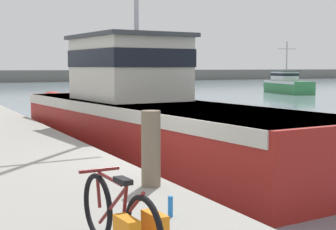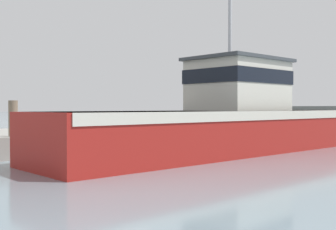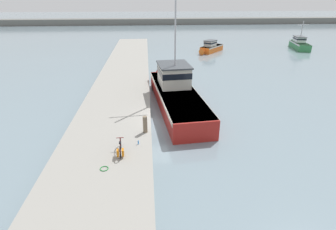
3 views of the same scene
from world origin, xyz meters
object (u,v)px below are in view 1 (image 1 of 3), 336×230
at_px(boat_red_outer, 286,84).
at_px(fishing_boat_main, 144,112).
at_px(bicycle_touring, 125,223).
at_px(mooring_post, 151,149).
at_px(boat_orange_near, 126,89).
at_px(water_bottle_on_curb, 170,206).

bearing_deg(boat_red_outer, fishing_boat_main, -122.20).
height_order(bicycle_touring, mooring_post, mooring_post).
relative_size(boat_orange_near, water_bottle_on_curb, 22.73).
relative_size(fishing_boat_main, water_bottle_on_curb, 61.15).
bearing_deg(bicycle_touring, boat_red_outer, 44.85).
height_order(boat_orange_near, mooring_post, boat_orange_near).
relative_size(bicycle_touring, mooring_post, 1.51).
bearing_deg(mooring_post, bicycle_touring, -118.81).
bearing_deg(mooring_post, water_bottle_on_curb, -105.81).
xyz_separation_m(fishing_boat_main, boat_orange_near, (8.81, 23.89, -0.41)).
height_order(boat_orange_near, boat_red_outer, boat_red_outer).
xyz_separation_m(boat_orange_near, bicycle_touring, (-12.98, -33.13, 0.26)).
height_order(fishing_boat_main, water_bottle_on_curb, fishing_boat_main).
bearing_deg(boat_red_outer, water_bottle_on_curb, -117.63).
height_order(boat_red_outer, bicycle_touring, boat_red_outer).
bearing_deg(water_bottle_on_curb, boat_orange_near, 69.51).
height_order(bicycle_touring, water_bottle_on_curb, bicycle_touring).
xyz_separation_m(fishing_boat_main, mooring_post, (-2.74, -6.64, 0.07)).
bearing_deg(fishing_boat_main, water_bottle_on_curb, -116.56).
distance_m(bicycle_touring, mooring_post, 2.97).
distance_m(fishing_boat_main, mooring_post, 7.18).
xyz_separation_m(boat_red_outer, mooring_post, (-28.89, -32.54, 0.42)).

